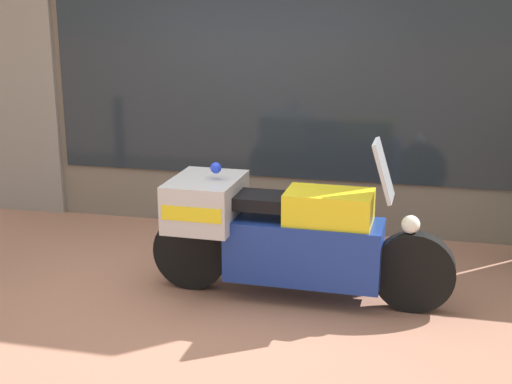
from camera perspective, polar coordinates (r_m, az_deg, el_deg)
The scene contains 4 objects.
ground_plane at distance 5.81m, azimuth -4.36°, elevation -8.19°, with size 60.00×60.00×0.00m, color #9E6B56.
shop_building at distance 7.36m, azimuth -2.73°, elevation 11.93°, with size 5.92×0.55×3.72m.
window_display at distance 7.45m, azimuth 2.72°, elevation 1.02°, with size 4.66×0.30×1.94m.
paramedic_motorcycle at distance 5.59m, azimuth 1.80°, elevation -3.16°, with size 2.40×0.73×1.31m.
Camera 1 is at (1.65, -5.06, 2.35)m, focal length 50.00 mm.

